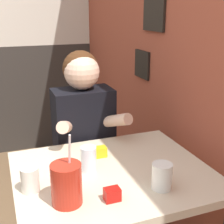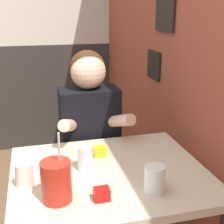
% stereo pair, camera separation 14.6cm
% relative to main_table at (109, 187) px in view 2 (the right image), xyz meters
% --- Properties ---
extents(brick_wall_right, '(0.08, 4.43, 2.70)m').
position_rel_main_table_xyz_m(brick_wall_right, '(0.55, 0.85, 0.67)').
color(brick_wall_right, brown).
rests_on(brick_wall_right, ground_plane).
extents(main_table, '(0.86, 0.72, 0.76)m').
position_rel_main_table_xyz_m(main_table, '(0.00, 0.00, 0.00)').
color(main_table, beige).
rests_on(main_table, ground_plane).
extents(person_seated, '(0.42, 0.40, 1.23)m').
position_rel_main_table_xyz_m(person_seated, '(0.01, 0.50, -0.03)').
color(person_seated, black).
rests_on(person_seated, ground_plane).
extents(cocktail_pitcher, '(0.11, 0.11, 0.28)m').
position_rel_main_table_xyz_m(cocktail_pitcher, '(-0.24, -0.17, 0.16)').
color(cocktail_pitcher, '#B22819').
rests_on(cocktail_pitcher, main_table).
extents(glass_near_pitcher, '(0.07, 0.07, 0.11)m').
position_rel_main_table_xyz_m(glass_near_pitcher, '(-0.10, 0.04, 0.14)').
color(glass_near_pitcher, silver).
rests_on(glass_near_pitcher, main_table).
extents(glass_center, '(0.08, 0.08, 0.11)m').
position_rel_main_table_xyz_m(glass_center, '(0.13, -0.20, 0.14)').
color(glass_center, silver).
rests_on(glass_center, main_table).
extents(glass_far_side, '(0.07, 0.07, 0.10)m').
position_rel_main_table_xyz_m(glass_far_side, '(-0.36, -0.04, 0.14)').
color(glass_far_side, silver).
rests_on(glass_far_side, main_table).
extents(condiment_ketchup, '(0.06, 0.04, 0.05)m').
position_rel_main_table_xyz_m(condiment_ketchup, '(-0.08, -0.21, 0.11)').
color(condiment_ketchup, '#B7140F').
rests_on(condiment_ketchup, main_table).
extents(condiment_mustard, '(0.06, 0.04, 0.05)m').
position_rel_main_table_xyz_m(condiment_mustard, '(-0.01, 0.15, 0.11)').
color(condiment_mustard, yellow).
rests_on(condiment_mustard, main_table).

